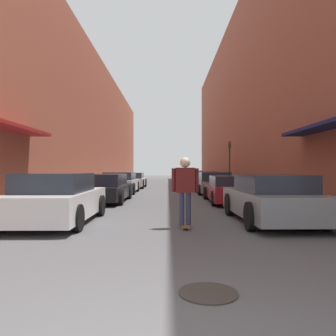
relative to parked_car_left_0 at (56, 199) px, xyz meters
name	(u,v)px	position (x,y,z in m)	size (l,w,h in m)	color
ground	(166,190)	(2.96, 14.15, -0.65)	(115.66, 115.66, 0.00)	#515154
curb_strip_left	(111,186)	(-1.85, 19.40, -0.59)	(1.80, 52.57, 0.12)	gray
curb_strip_right	(221,186)	(7.76, 19.40, -0.59)	(1.80, 52.57, 0.12)	gray
building_row_left	(77,123)	(-4.74, 19.40, 4.85)	(4.90, 52.57, 11.02)	brown
building_row_right	(255,100)	(10.66, 19.40, 6.87)	(4.90, 52.57, 15.05)	brown
parked_car_left_0	(56,199)	(0.00, 0.00, 0.00)	(1.98, 4.29, 1.36)	silver
parked_car_left_1	(105,188)	(0.22, 5.83, -0.04)	(1.93, 4.82, 1.26)	black
parked_car_left_2	(119,183)	(0.07, 11.36, -0.02)	(2.06, 4.33, 1.29)	silver
parked_car_left_3	(132,180)	(0.21, 17.28, -0.05)	(1.96, 4.66, 1.21)	silver
parked_car_right_0	(270,199)	(5.88, 0.13, -0.01)	(1.99, 4.37, 1.32)	gray
parked_car_right_1	(228,189)	(5.75, 5.53, -0.07)	(1.97, 4.65, 1.19)	maroon
parked_car_right_2	(212,183)	(5.77, 10.99, -0.03)	(2.08, 4.75, 1.31)	gray
parked_car_right_3	(204,180)	(5.90, 16.41, -0.01)	(2.06, 4.78, 1.31)	#515459
parked_car_right_4	(196,179)	(5.84, 22.15, -0.08)	(2.01, 4.01, 1.17)	#232326
parked_car_right_5	(193,177)	(5.90, 27.32, 0.00)	(1.98, 4.56, 1.36)	silver
skateboarder	(184,184)	(3.45, -0.75, 0.44)	(0.68, 0.78, 1.77)	brown
manhole_cover	(207,293)	(3.50, -5.08, -0.64)	(0.70, 0.70, 0.02)	#332D28
traffic_light	(228,159)	(7.36, 14.07, 1.52)	(0.16, 0.22, 3.30)	#2D2D2D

